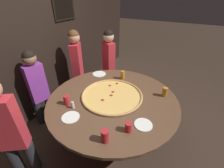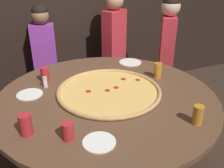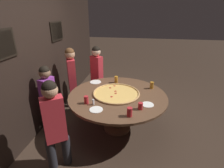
# 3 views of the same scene
# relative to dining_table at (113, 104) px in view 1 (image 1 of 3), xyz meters

# --- Properties ---
(ground_plane) EXTENTS (24.00, 24.00, 0.00)m
(ground_plane) POSITION_rel_dining_table_xyz_m (0.00, 0.00, -0.63)
(ground_plane) COLOR #38281E
(back_wall) EXTENTS (6.40, 0.08, 2.60)m
(back_wall) POSITION_rel_dining_table_xyz_m (0.00, 1.50, 0.67)
(back_wall) COLOR black
(back_wall) RESTS_ON ground_plane
(dining_table) EXTENTS (1.80, 1.80, 0.74)m
(dining_table) POSITION_rel_dining_table_xyz_m (0.00, 0.00, 0.00)
(dining_table) COLOR brown
(dining_table) RESTS_ON ground_plane
(giant_pizza) EXTENTS (0.87, 0.87, 0.03)m
(giant_pizza) POSITION_rel_dining_table_xyz_m (0.04, 0.03, 0.12)
(giant_pizza) COLOR #EAB75B
(giant_pizza) RESTS_ON dining_table
(drink_cup_by_shaker) EXTENTS (0.08, 0.08, 0.11)m
(drink_cup_by_shaker) POSITION_rel_dining_table_xyz_m (-0.44, -0.42, 0.17)
(drink_cup_by_shaker) COLOR #B22328
(drink_cup_by_shaker) RESTS_ON dining_table
(drink_cup_far_left) EXTENTS (0.08, 0.08, 0.14)m
(drink_cup_far_left) POSITION_rel_dining_table_xyz_m (-0.66, -0.27, 0.18)
(drink_cup_far_left) COLOR #B22328
(drink_cup_far_left) RESTS_ON dining_table
(drink_cup_front_edge) EXTENTS (0.07, 0.07, 0.14)m
(drink_cup_front_edge) POSITION_rel_dining_table_xyz_m (0.57, 0.11, 0.18)
(drink_cup_front_edge) COLOR #BC7A23
(drink_cup_front_edge) RESTS_ON dining_table
(drink_cup_near_left) EXTENTS (0.07, 0.07, 0.14)m
(drink_cup_near_left) POSITION_rel_dining_table_xyz_m (0.39, -0.62, 0.18)
(drink_cup_near_left) COLOR #BC7A23
(drink_cup_near_left) RESTS_ON dining_table
(drink_cup_near_right) EXTENTS (0.07, 0.07, 0.13)m
(drink_cup_near_right) POSITION_rel_dining_table_xyz_m (-0.41, 0.47, 0.18)
(drink_cup_near_right) COLOR #B22328
(drink_cup_near_right) RESTS_ON dining_table
(white_plate_left_side) EXTENTS (0.24, 0.24, 0.01)m
(white_plate_left_side) POSITION_rel_dining_table_xyz_m (0.51, 0.56, 0.11)
(white_plate_left_side) COLOR white
(white_plate_left_side) RESTS_ON dining_table
(white_plate_far_back) EXTENTS (0.21, 0.21, 0.01)m
(white_plate_far_back) POSITION_rel_dining_table_xyz_m (-0.58, 0.26, 0.11)
(white_plate_far_back) COLOR white
(white_plate_far_back) RESTS_ON dining_table
(white_plate_right_side) EXTENTS (0.20, 0.20, 0.01)m
(white_plate_right_side) POSITION_rel_dining_table_xyz_m (-0.28, -0.54, 0.11)
(white_plate_right_side) COLOR white
(white_plate_right_side) RESTS_ON dining_table
(condiment_shaker) EXTENTS (0.04, 0.04, 0.10)m
(condiment_shaker) POSITION_rel_dining_table_xyz_m (-0.43, 0.34, 0.16)
(condiment_shaker) COLOR silver
(condiment_shaker) RESTS_ON dining_table
(diner_side_left) EXTENTS (0.38, 0.28, 1.45)m
(diner_side_left) POSITION_rel_dining_table_xyz_m (0.58, 1.11, 0.19)
(diner_side_left) COLOR #232328
(diner_side_left) RESTS_ON ground_plane
(diner_centre_back) EXTENTS (0.34, 0.20, 1.31)m
(diner_centre_back) POSITION_rel_dining_table_xyz_m (-0.27, 1.23, 0.11)
(diner_centre_back) COLOR #232328
(diner_centre_back) RESTS_ON ground_plane
(diner_side_right) EXTENTS (0.30, 0.35, 1.38)m
(diner_side_right) POSITION_rel_dining_table_xyz_m (-1.03, 0.72, 0.15)
(diner_side_right) COLOR #232328
(diner_side_right) RESTS_ON ground_plane
(diner_far_left) EXTENTS (0.30, 0.36, 1.41)m
(diner_far_left) POSITION_rel_dining_table_xyz_m (1.06, 0.67, 0.17)
(diner_far_left) COLOR #232328
(diner_far_left) RESTS_ON ground_plane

